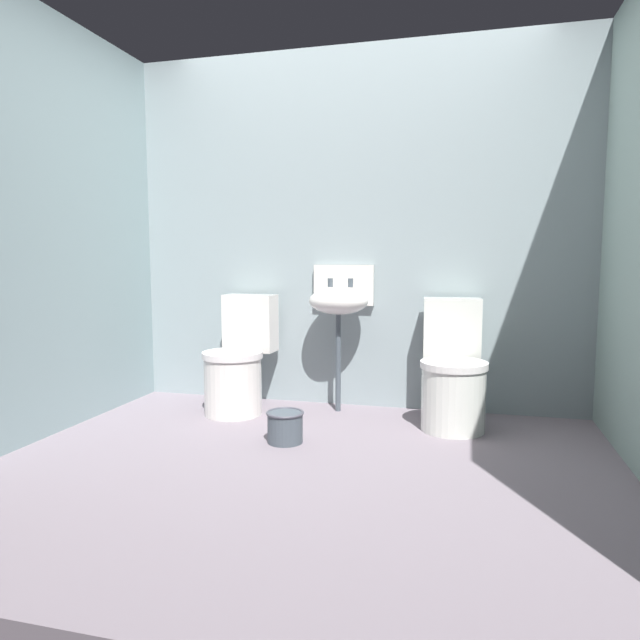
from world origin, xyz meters
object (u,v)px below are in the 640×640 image
Objects in this scene: toilet_right at (453,375)px; bucket at (285,426)px; sink at (339,300)px; toilet_left at (238,364)px.

bucket is (-0.90, -0.56, -0.23)m from toilet_right.
sink reaches higher than bucket.
toilet_right is at bearing -177.95° from toilet_left.
sink is at bearing 79.23° from bucket.
toilet_left and toilet_right have the same top height.
sink is at bearing -18.72° from toilet_right.
toilet_left is at bearing -164.02° from sink.
sink reaches higher than toilet_right.
toilet_left is at bearing 132.41° from bucket.
sink reaches higher than toilet_left.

